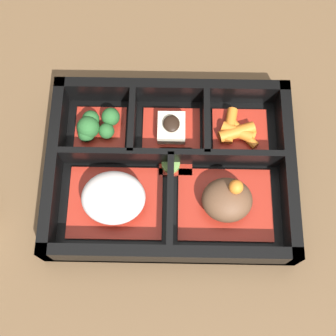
{
  "coord_description": "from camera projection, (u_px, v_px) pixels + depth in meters",
  "views": [
    {
      "loc": [
        -0.0,
        0.2,
        0.58
      ],
      "look_at": [
        0.0,
        0.0,
        0.03
      ],
      "focal_mm": 50.0,
      "sensor_mm": 36.0,
      "label": 1
    }
  ],
  "objects": [
    {
      "name": "bowl_tofu",
      "position": [
        167.0,
        129.0,
        0.62
      ],
      "size": [
        0.08,
        0.07,
        0.03
      ],
      "color": "maroon",
      "rests_on": "bento_base"
    },
    {
      "name": "bowl_pickles",
      "position": [
        171.0,
        163.0,
        0.6
      ],
      "size": [
        0.04,
        0.04,
        0.01
      ],
      "color": "maroon",
      "rests_on": "bento_base"
    },
    {
      "name": "ground_plane",
      "position": [
        168.0,
        175.0,
        0.61
      ],
      "size": [
        3.0,
        3.0,
        0.0
      ],
      "primitive_type": "plane",
      "color": "brown"
    },
    {
      "name": "bowl_rice",
      "position": [
        111.0,
        199.0,
        0.57
      ],
      "size": [
        0.12,
        0.09,
        0.05
      ],
      "color": "maroon",
      "rests_on": "bento_base"
    },
    {
      "name": "bowl_stew",
      "position": [
        224.0,
        201.0,
        0.57
      ],
      "size": [
        0.12,
        0.09,
        0.05
      ],
      "color": "maroon",
      "rests_on": "bento_base"
    },
    {
      "name": "bento_rim",
      "position": [
        168.0,
        166.0,
        0.59
      ],
      "size": [
        0.31,
        0.23,
        0.05
      ],
      "color": "black",
      "rests_on": "ground_plane"
    },
    {
      "name": "bowl_carrots",
      "position": [
        235.0,
        131.0,
        0.62
      ],
      "size": [
        0.07,
        0.07,
        0.02
      ],
      "color": "maroon",
      "rests_on": "bento_base"
    },
    {
      "name": "bento_base",
      "position": [
        168.0,
        173.0,
        0.61
      ],
      "size": [
        0.31,
        0.23,
        0.01
      ],
      "color": "black",
      "rests_on": "ground_plane"
    },
    {
      "name": "bowl_greens",
      "position": [
        94.0,
        126.0,
        0.61
      ],
      "size": [
        0.07,
        0.07,
        0.03
      ],
      "color": "maroon",
      "rests_on": "bento_base"
    }
  ]
}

